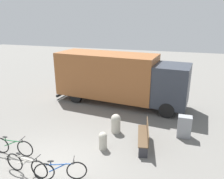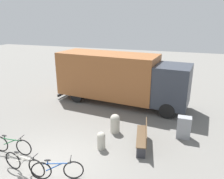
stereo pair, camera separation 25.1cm
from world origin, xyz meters
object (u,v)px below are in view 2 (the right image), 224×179
Objects in this scene: delivery_truck at (119,77)px; utility_box at (184,127)px; bicycle_far at (57,170)px; bollard_near_bench at (101,140)px; bicycle_middle at (24,164)px; bollard_far_bench at (115,123)px; bicycle_near at (12,145)px; park_bench at (143,135)px.

utility_box is (3.91, -3.11, -1.16)m from delivery_truck.
bicycle_far is (0.10, -7.18, -1.30)m from delivery_truck.
bicycle_far is at bearing -108.49° from bollard_near_bench.
bicycle_middle is 1.92× the size of bollard_far_bench.
utility_box is at bearing 25.64° from bicycle_far.
utility_box reaches higher than bollard_near_bench.
delivery_truck is at bearing 65.33° from bicycle_near.
bollard_near_bench is at bearing 50.28° from bicycle_far.
bicycle_far is 2.22m from bollard_near_bench.
park_bench is 5.20m from bicycle_near.
park_bench is 2.09× the size of bollard_far_bench.
delivery_truck is 4.76× the size of bicycle_near.
bicycle_middle is 2.93m from bollard_near_bench.
delivery_truck is 9.14× the size of bollard_far_bench.
park_bench is 1.16× the size of bicycle_far.
bicycle_near reaches higher than bollard_near_bench.
bicycle_middle is 6.54m from utility_box.
bollard_far_bench reaches higher than bollard_near_bench.
park_bench is at bearing 30.23° from bicycle_far.
bollard_far_bench is (3.27, 2.88, 0.12)m from bicycle_near.
bicycle_near is 1.92× the size of bollard_far_bench.
delivery_truck reaches higher than bollard_far_bench.
bicycle_middle is 1.06× the size of bicycle_far.
bicycle_far is 1.63× the size of utility_box.
park_bench is 1.97m from utility_box.
bollard_near_bench is (3.17, 1.42, 0.04)m from bicycle_near.
utility_box is at bearing -62.14° from park_bench.
utility_box reaches higher than bicycle_near.
bicycle_far is at bearing 130.98° from park_bench.
bicycle_middle is at bearing -131.45° from bollard_near_bench.
bicycle_near is 7.13m from utility_box.
bollard_near_bench is (-1.57, -0.74, -0.10)m from park_bench.
bicycle_middle is (1.23, -0.78, 0.00)m from bicycle_near.
bicycle_near is at bearing 143.05° from bicycle_far.
bollard_near_bench is (0.80, -5.07, -1.26)m from delivery_truck.
bicycle_near is 1.00× the size of bicycle_middle.
bicycle_middle is at bearing -36.88° from bicycle_near.
bicycle_middle is at bearing -140.53° from utility_box.
bicycle_near is at bearing 104.03° from park_bench.
bicycle_near is 1.46m from bicycle_middle.
bollard_far_bench is 3.04m from utility_box.
utility_box is at bearing 43.78° from bicycle_middle.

